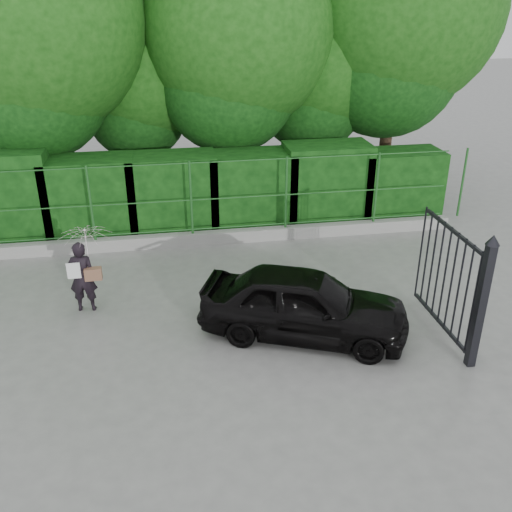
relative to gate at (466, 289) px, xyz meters
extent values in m
plane|color=gray|center=(-4.60, 0.72, -1.19)|extent=(80.00, 80.00, 0.00)
cube|color=#9E9E99|center=(-4.60, 5.22, -1.04)|extent=(14.00, 0.25, 0.30)
cylinder|color=#215B23|center=(-6.50, 5.22, 0.01)|extent=(0.06, 0.06, 1.80)
cylinder|color=#215B23|center=(-4.20, 5.22, 0.01)|extent=(0.06, 0.06, 1.80)
cylinder|color=#215B23|center=(-1.90, 5.22, 0.01)|extent=(0.06, 0.06, 1.80)
cylinder|color=#215B23|center=(0.40, 5.22, 0.01)|extent=(0.06, 0.06, 1.80)
cylinder|color=#215B23|center=(2.70, 5.22, 0.01)|extent=(0.06, 0.06, 1.80)
cylinder|color=#215B23|center=(-4.60, 5.22, -0.79)|extent=(13.60, 0.03, 0.03)
cylinder|color=#215B23|center=(-4.60, 5.22, -0.04)|extent=(13.60, 0.03, 0.03)
cylinder|color=#215B23|center=(-4.60, 5.22, 0.86)|extent=(13.60, 0.03, 0.03)
cube|color=black|center=(-8.60, 6.22, -0.05)|extent=(2.20, 1.20, 2.28)
cube|color=black|center=(-6.60, 6.22, -0.18)|extent=(2.20, 1.20, 2.01)
cube|color=black|center=(-4.60, 6.22, -0.19)|extent=(2.20, 1.20, 2.00)
cube|color=black|center=(-2.60, 6.22, -0.21)|extent=(2.20, 1.20, 1.96)
cube|color=black|center=(-0.60, 6.22, -0.14)|extent=(2.20, 1.20, 2.09)
cube|color=black|center=(1.40, 6.22, -0.28)|extent=(2.20, 1.20, 1.82)
cylinder|color=black|center=(-7.60, 7.92, 1.06)|extent=(0.36, 0.36, 4.50)
sphere|color=#14470F|center=(-7.60, 7.92, 3.76)|extent=(5.40, 5.40, 5.40)
cylinder|color=black|center=(-5.10, 9.22, 0.44)|extent=(0.36, 0.36, 3.25)
sphere|color=#14470F|center=(-5.10, 9.22, 2.39)|extent=(3.90, 3.90, 3.90)
cylinder|color=black|center=(-2.60, 8.22, 0.94)|extent=(0.36, 0.36, 4.25)
sphere|color=#14470F|center=(-2.60, 8.22, 3.49)|extent=(5.10, 5.10, 5.10)
cylinder|color=black|center=(-0.10, 8.92, 0.56)|extent=(0.36, 0.36, 3.50)
sphere|color=#14470F|center=(-0.10, 8.92, 2.66)|extent=(4.20, 4.20, 4.20)
cylinder|color=black|center=(1.90, 8.52, 1.19)|extent=(0.36, 0.36, 4.75)
sphere|color=#14470F|center=(1.90, 8.52, 4.04)|extent=(5.70, 5.70, 5.70)
cube|color=black|center=(0.00, -0.48, -0.09)|extent=(0.14, 0.14, 2.20)
cone|color=black|center=(0.00, -0.48, 1.09)|extent=(0.22, 0.22, 0.16)
cube|color=black|center=(0.00, 0.67, -1.04)|extent=(0.05, 2.00, 0.06)
cube|color=black|center=(0.00, 0.67, 0.76)|extent=(0.05, 2.00, 0.06)
cylinder|color=black|center=(0.00, -0.28, -0.14)|extent=(0.04, 0.04, 1.90)
cylinder|color=black|center=(0.00, -0.03, -0.14)|extent=(0.04, 0.04, 1.90)
cylinder|color=black|center=(0.00, 0.22, -0.14)|extent=(0.04, 0.04, 1.90)
cylinder|color=black|center=(0.00, 0.47, -0.14)|extent=(0.04, 0.04, 1.90)
cylinder|color=black|center=(0.00, 0.72, -0.14)|extent=(0.04, 0.04, 1.90)
cylinder|color=black|center=(0.00, 0.97, -0.14)|extent=(0.04, 0.04, 1.90)
cylinder|color=black|center=(0.00, 1.22, -0.14)|extent=(0.04, 0.04, 1.90)
cylinder|color=black|center=(0.00, 1.47, -0.14)|extent=(0.04, 0.04, 1.90)
cylinder|color=black|center=(0.00, 1.72, -0.14)|extent=(0.04, 0.04, 1.90)
imported|color=black|center=(-6.48, 2.47, -0.47)|extent=(0.55, 0.38, 1.44)
imported|color=white|center=(-6.33, 2.52, 0.06)|extent=(0.98, 1.00, 0.90)
cube|color=brown|center=(-6.26, 2.39, -0.39)|extent=(0.32, 0.15, 0.24)
cube|color=white|center=(-6.60, 2.35, -0.27)|extent=(0.25, 0.02, 0.32)
imported|color=black|center=(-2.51, 0.91, -0.56)|extent=(3.97, 2.79, 1.26)
camera|label=1|loc=(-4.84, -7.59, 4.53)|focal=40.00mm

